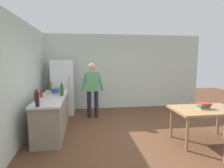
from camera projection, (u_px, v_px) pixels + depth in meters
ground_plane at (139, 140)px, 4.37m from camera, size 14.00×14.00×0.00m
wall_back at (117, 72)px, 7.13m from camera, size 6.40×0.12×2.70m
wall_left at (17, 82)px, 4.01m from camera, size 0.12×5.60×2.70m
kitchen_counter at (53, 114)px, 4.80m from camera, size 0.64×2.20×0.90m
refrigerator at (63, 87)px, 6.33m from camera, size 0.70×0.67×1.80m
person at (93, 87)px, 5.91m from camera, size 0.70×0.22×1.70m
dining_table at (205, 112)px, 4.19m from camera, size 1.40×0.90×0.75m
cooking_pot at (57, 91)px, 5.27m from camera, size 0.40×0.28×0.12m
utensil_jar at (61, 92)px, 4.95m from camera, size 0.11×0.11×0.32m
bottle_wine_green at (62, 90)px, 4.80m from camera, size 0.08×0.08×0.34m
bottle_water_clear at (62, 86)px, 5.69m from camera, size 0.07×0.07×0.30m
bottle_beer_brown at (35, 97)px, 4.14m from camera, size 0.06×0.06×0.26m
bottle_oil_amber at (51, 87)px, 5.63m from camera, size 0.06×0.06×0.28m
bottle_wine_dark at (37, 99)px, 3.73m from camera, size 0.08×0.08×0.34m
bottle_sauce_red at (41, 93)px, 4.64m from camera, size 0.06×0.06×0.24m
book_stack at (204, 106)px, 4.16m from camera, size 0.25×0.19×0.12m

